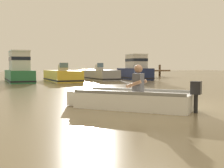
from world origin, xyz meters
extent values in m
plane|color=#7A6B4C|center=(0.00, 0.00, 0.00)|extent=(120.00, 120.00, 0.00)
cube|color=brown|center=(9.10, 19.38, 0.69)|extent=(12.16, 1.50, 0.16)
cylinder|color=#4D3924|center=(3.42, 20.08, 0.61)|extent=(0.24, 0.24, 1.22)
cylinder|color=#4D3924|center=(7.20, 20.08, 0.53)|extent=(0.24, 0.24, 1.07)
cylinder|color=#4D3924|center=(10.99, 18.68, 0.55)|extent=(0.24, 0.24, 1.10)
cylinder|color=#4D3924|center=(14.78, 20.08, 0.67)|extent=(0.24, 0.24, 1.33)
cube|color=white|center=(-0.73, -0.07, 0.22)|extent=(2.79, 3.11, 0.44)
cube|color=white|center=(-1.81, 1.29, 0.22)|extent=(0.72, 0.69, 0.42)
cube|color=gray|center=(-1.13, -0.38, 0.47)|extent=(1.95, 2.43, 0.08)
cube|color=gray|center=(-0.33, 0.25, 0.47)|extent=(1.95, 2.43, 0.08)
cube|color=white|center=(-0.67, -0.14, 0.40)|extent=(0.97, 0.85, 0.06)
cylinder|color=black|center=(0.29, -1.36, 0.27)|extent=(0.14, 0.14, 0.54)
cube|color=black|center=(0.29, -1.36, 0.62)|extent=(0.37, 0.36, 0.32)
cube|color=#4C4C51|center=(-0.64, -0.18, 0.70)|extent=(0.40, 0.38, 0.52)
sphere|color=#9E7051|center=(-0.64, -0.18, 1.08)|extent=(0.22, 0.22, 0.22)
cylinder|color=#9E7051|center=(-0.84, -0.28, 0.68)|extent=(0.33, 0.39, 0.23)
cylinder|color=#9E7051|center=(-0.50, -0.01, 0.68)|extent=(0.33, 0.39, 0.23)
cube|color=#287042|center=(-1.35, 15.53, 0.43)|extent=(1.88, 6.19, 0.86)
cube|color=black|center=(-1.35, 15.53, 0.15)|extent=(1.92, 6.23, 0.10)
cube|color=silver|center=(-1.38, 14.98, 1.53)|extent=(1.36, 2.63, 1.34)
cube|color=black|center=(-1.38, 14.98, 1.69)|extent=(1.39, 2.66, 0.24)
cube|color=white|center=(-1.38, 14.98, 2.23)|extent=(1.43, 2.76, 0.08)
cube|color=gold|center=(1.73, 14.73, 0.42)|extent=(2.21, 5.50, 0.83)
cube|color=black|center=(1.73, 14.73, 0.15)|extent=(2.25, 5.55, 0.10)
cube|color=#B2ADA3|center=(1.71, 14.33, 1.05)|extent=(0.69, 0.54, 0.44)
cube|color=slate|center=(1.69, 14.07, 1.23)|extent=(0.66, 0.08, 0.36)
cube|color=gray|center=(5.34, 16.21, 0.43)|extent=(1.89, 6.36, 0.85)
cube|color=black|center=(5.34, 16.21, 0.15)|extent=(1.93, 6.40, 0.10)
cube|color=beige|center=(5.32, 15.74, 1.07)|extent=(0.58, 0.53, 0.44)
cube|color=slate|center=(5.30, 15.48, 1.25)|extent=(0.55, 0.07, 0.36)
cube|color=#19234C|center=(8.42, 15.09, 0.49)|extent=(2.32, 4.77, 0.98)
cube|color=black|center=(8.42, 15.09, 0.17)|extent=(2.36, 4.82, 0.10)
cube|color=beige|center=(8.36, 14.68, 1.55)|extent=(1.57, 2.09, 1.15)
cube|color=black|center=(8.36, 14.68, 1.70)|extent=(1.60, 2.13, 0.24)
cube|color=white|center=(8.36, 14.68, 2.17)|extent=(1.64, 2.20, 0.08)
camera|label=1|loc=(-4.69, -6.71, 1.14)|focal=46.09mm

